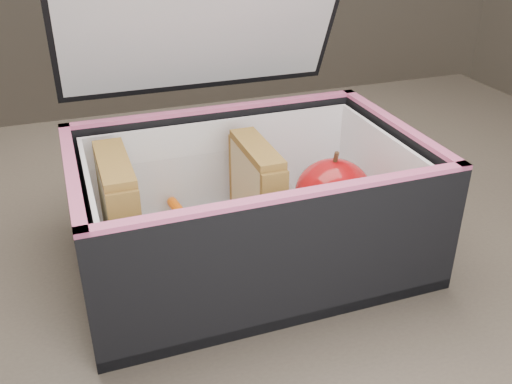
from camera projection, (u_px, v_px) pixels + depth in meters
kitchen_table at (212, 314)px, 0.60m from camera, size 1.20×0.80×0.75m
lunch_bag at (247, 196)px, 0.51m from camera, size 0.30×0.28×0.29m
plastic_tub at (192, 219)px, 0.51m from camera, size 0.17×0.12×0.07m
sandwich_left at (120, 213)px, 0.48m from camera, size 0.03×0.09×0.10m
sandwich_right at (257, 193)px, 0.52m from camera, size 0.02×0.08×0.09m
carrot_sticks at (189, 233)px, 0.51m from camera, size 0.04×0.13×0.03m
paper_napkin at (335, 226)px, 0.55m from camera, size 0.08×0.08×0.01m
red_apple at (333, 194)px, 0.53m from camera, size 0.08×0.08×0.08m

